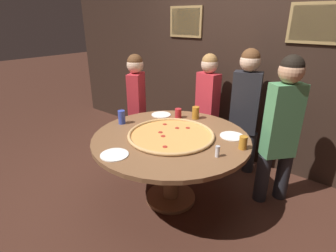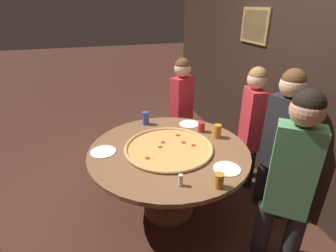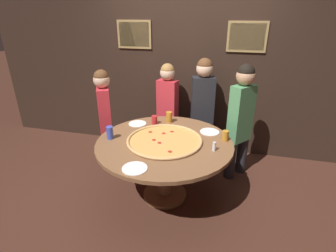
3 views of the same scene
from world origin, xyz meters
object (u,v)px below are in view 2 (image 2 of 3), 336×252
diner_side_left (251,121)px  diner_centre_back (182,105)px  dining_table (169,161)px  white_plate_far_back (103,152)px  white_plate_right_side (227,169)px  drink_cup_far_left (219,181)px  diner_far_left (292,175)px  condiment_shaker (181,180)px  diner_side_right (282,137)px  drink_cup_near_left (201,127)px  drink_cup_beside_pizza (146,118)px  giant_pizza (168,148)px  drink_cup_near_right (217,131)px  white_plate_left_side (189,124)px

diner_side_left → diner_centre_back: diner_side_left is taller
dining_table → white_plate_far_back: (-0.13, -0.60, 0.14)m
white_plate_right_side → drink_cup_far_left: bearing=-43.1°
diner_side_left → diner_far_left: bearing=173.5°
condiment_shaker → diner_side_right: (-0.26, 1.11, 0.06)m
white_plate_far_back → diner_side_right: (0.42, 1.62, 0.11)m
diner_centre_back → diner_far_left: size_ratio=0.92×
drink_cup_near_left → diner_side_left: bearing=87.9°
drink_cup_beside_pizza → diner_centre_back: size_ratio=0.11×
giant_pizza → drink_cup_beside_pizza: drink_cup_beside_pizza is taller
condiment_shaker → diner_side_left: diner_side_left is taller
drink_cup_near_right → drink_cup_beside_pizza: size_ratio=0.95×
white_plate_right_side → diner_side_left: bearing=135.5°
drink_cup_far_left → white_plate_far_back: size_ratio=0.49×
drink_cup_near_right → drink_cup_far_left: bearing=-26.1°
dining_table → diner_side_left: bearing=102.3°
dining_table → diner_side_right: size_ratio=1.01×
drink_cup_near_left → condiment_shaker: 0.96m
condiment_shaker → diner_side_right: diner_side_right is taller
white_plate_right_side → white_plate_far_back: bearing=-121.5°
drink_cup_near_right → diner_side_left: bearing=106.5°
drink_cup_near_left → white_plate_far_back: drink_cup_near_left is taller
giant_pizza → drink_cup_near_left: bearing=118.8°
drink_cup_near_left → diner_centre_back: bearing=177.3°
drink_cup_beside_pizza → diner_far_left: diner_far_left is taller
drink_cup_near_right → diner_far_left: size_ratio=0.09×
giant_pizza → white_plate_right_side: bearing=38.0°
giant_pizza → condiment_shaker: bearing=-8.1°
dining_table → white_plate_far_back: white_plate_far_back is taller
white_plate_right_side → condiment_shaker: 0.45m
drink_cup_near_right → condiment_shaker: size_ratio=1.44×
drink_cup_beside_pizza → diner_centre_back: bearing=121.2°
drink_cup_beside_pizza → diner_side_right: size_ratio=0.10×
giant_pizza → white_plate_right_side: giant_pizza is taller
drink_cup_far_left → diner_side_left: (-0.88, 0.85, -0.00)m
white_plate_right_side → diner_side_right: 0.69m
dining_table → diner_side_left: 1.08m
diner_far_left → diner_side_right: bearing=-82.6°
white_plate_far_back → diner_side_left: size_ratio=0.17×
dining_table → white_plate_left_side: (-0.46, 0.39, 0.14)m
diner_centre_back → dining_table: bearing=-143.3°
white_plate_left_side → diner_side_right: diner_side_right is taller
giant_pizza → drink_cup_near_left: 0.51m
drink_cup_far_left → white_plate_right_side: size_ratio=0.51×
diner_side_left → diner_side_right: size_ratio=0.94×
drink_cup_near_right → diner_side_right: diner_side_right is taller
diner_side_left → white_plate_far_back: bearing=105.8°
white_plate_left_side → diner_side_right: 0.99m
drink_cup_far_left → drink_cup_near_right: bearing=153.9°
condiment_shaker → white_plate_far_back: bearing=-142.5°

